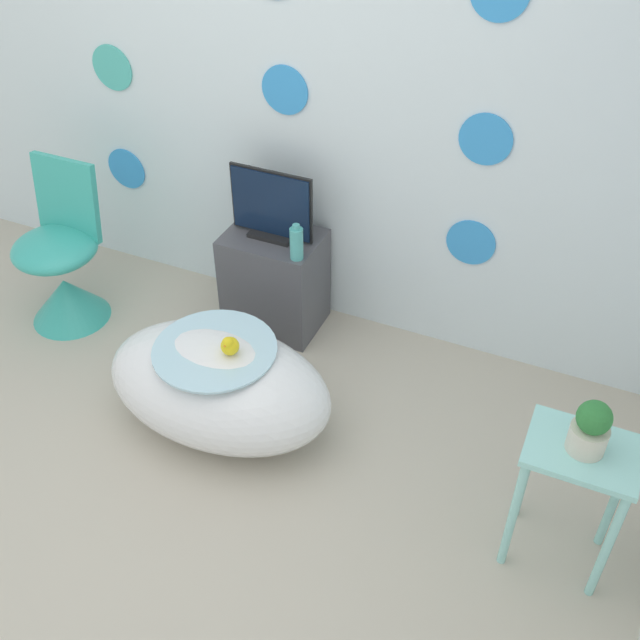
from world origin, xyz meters
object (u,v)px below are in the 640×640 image
Objects in this scene: vase at (296,243)px; potted_plant_left at (591,428)px; tv at (271,208)px; bathtub at (219,385)px; chair at (63,273)px.

potted_plant_left is at bearing -26.64° from vase.
tv is 2.33× the size of vase.
bathtub is 1.14m from chair.
chair is 4.66× the size of vase.
tv is 0.23m from vase.
chair is 2.00× the size of tv.
tv reaches higher than bathtub.
chair reaches higher than potted_plant_left.
tv reaches higher than vase.
bathtub is at bearing -17.35° from chair.
chair is at bearing -158.44° from tv.
potted_plant_left reaches higher than vase.
bathtub is 1.52m from potted_plant_left.
vase is at bearing 153.36° from potted_plant_left.
chair reaches higher than vase.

